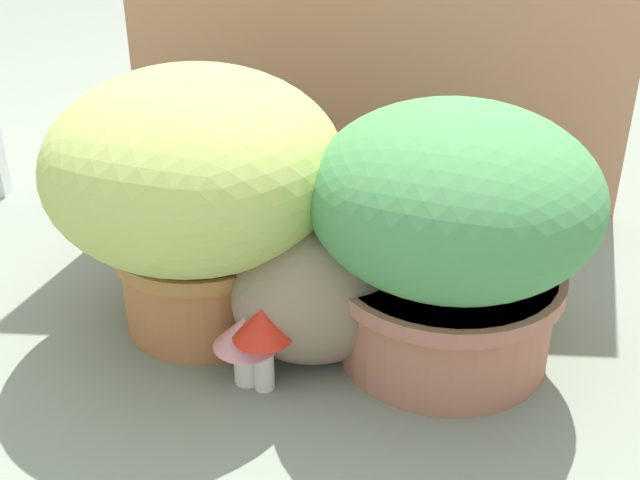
# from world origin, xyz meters

# --- Properties ---
(ground_plane) EXTENTS (6.00, 6.00, 0.00)m
(ground_plane) POSITION_xyz_m (0.00, 0.00, 0.00)
(ground_plane) COLOR gray
(grass_planter) EXTENTS (0.45, 0.45, 0.42)m
(grass_planter) POSITION_xyz_m (-0.17, 0.06, 0.24)
(grass_planter) COLOR #B56E3E
(grass_planter) RESTS_ON ground
(leafy_planter) EXTENTS (0.41, 0.41, 0.39)m
(leafy_planter) POSITION_xyz_m (0.20, -0.00, 0.21)
(leafy_planter) COLOR #AD6C51
(leafy_planter) RESTS_ON ground
(cat) EXTENTS (0.39, 0.24, 0.32)m
(cat) POSITION_xyz_m (0.03, -0.02, 0.12)
(cat) COLOR #87735C
(cat) RESTS_ON ground
(mushroom_ornament_red) EXTENTS (0.09, 0.09, 0.13)m
(mushroom_ornament_red) POSITION_xyz_m (-0.06, -0.11, 0.10)
(mushroom_ornament_red) COLOR silver
(mushroom_ornament_red) RESTS_ON ground
(mushroom_ornament_pink) EXTENTS (0.09, 0.09, 0.11)m
(mushroom_ornament_pink) POSITION_xyz_m (-0.08, -0.09, 0.08)
(mushroom_ornament_pink) COLOR silver
(mushroom_ornament_pink) RESTS_ON ground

